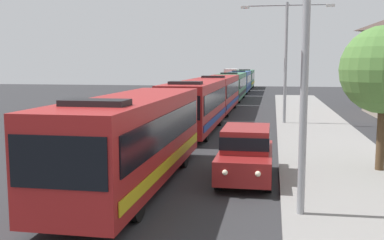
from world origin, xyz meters
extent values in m
cube|color=maroon|center=(-1.30, 10.66, 1.70)|extent=(2.50, 10.94, 2.70)
cube|color=black|center=(-0.03, 10.66, 2.05)|extent=(0.04, 10.07, 1.00)
cube|color=black|center=(-2.57, 10.66, 2.05)|extent=(0.04, 10.07, 1.00)
cube|color=black|center=(-1.30, 5.17, 2.00)|extent=(2.30, 0.04, 1.20)
cube|color=gold|center=(-0.02, 10.66, 0.90)|extent=(0.03, 10.40, 0.36)
cube|color=black|center=(-1.30, 7.37, 3.13)|extent=(1.75, 0.90, 0.16)
cylinder|color=black|center=(-0.20, 7.27, 0.50)|extent=(0.28, 1.00, 1.00)
cylinder|color=black|center=(-2.40, 7.27, 0.50)|extent=(0.28, 1.00, 1.00)
cylinder|color=black|center=(-0.20, 13.67, 0.50)|extent=(0.28, 1.00, 1.00)
cylinder|color=black|center=(-2.40, 13.67, 0.50)|extent=(0.28, 1.00, 1.00)
cube|color=maroon|center=(-1.30, 23.05, 1.70)|extent=(2.50, 10.77, 2.70)
cube|color=black|center=(-0.03, 23.05, 2.05)|extent=(0.04, 9.91, 1.00)
cube|color=black|center=(-2.57, 23.05, 2.05)|extent=(0.04, 9.91, 1.00)
cube|color=black|center=(-1.30, 17.65, 2.00)|extent=(2.30, 0.04, 1.20)
cube|color=navy|center=(-0.02, 23.05, 0.90)|extent=(0.03, 10.23, 0.36)
cube|color=black|center=(-1.30, 19.82, 3.13)|extent=(1.75, 0.90, 0.16)
cylinder|color=black|center=(-0.20, 19.71, 0.50)|extent=(0.28, 1.00, 1.00)
cylinder|color=black|center=(-2.40, 19.71, 0.50)|extent=(0.28, 1.00, 1.00)
cylinder|color=black|center=(-0.20, 26.01, 0.50)|extent=(0.28, 1.00, 1.00)
cylinder|color=black|center=(-2.40, 26.01, 0.50)|extent=(0.28, 1.00, 1.00)
cube|color=maroon|center=(-1.30, 34.82, 1.70)|extent=(2.50, 12.25, 2.70)
cube|color=black|center=(-0.03, 34.82, 2.05)|extent=(0.04, 11.27, 1.00)
cube|color=black|center=(-2.57, 34.82, 2.05)|extent=(0.04, 11.27, 1.00)
cube|color=black|center=(-1.30, 28.67, 2.00)|extent=(2.30, 0.04, 1.20)
cube|color=navy|center=(-0.02, 34.82, 0.90)|extent=(0.03, 11.64, 0.36)
cube|color=black|center=(-1.30, 31.14, 3.13)|extent=(1.75, 0.90, 0.16)
cylinder|color=black|center=(-0.20, 31.02, 0.50)|extent=(0.28, 1.00, 1.00)
cylinder|color=black|center=(-2.40, 31.02, 0.50)|extent=(0.28, 1.00, 1.00)
cylinder|color=black|center=(-0.20, 38.19, 0.50)|extent=(0.28, 1.00, 1.00)
cylinder|color=black|center=(-2.40, 38.19, 0.50)|extent=(0.28, 1.00, 1.00)
cube|color=#33724C|center=(-1.30, 47.67, 1.70)|extent=(2.50, 12.27, 2.70)
cube|color=black|center=(-0.03, 47.67, 2.05)|extent=(0.04, 11.29, 1.00)
cube|color=black|center=(-2.57, 47.67, 2.05)|extent=(0.04, 11.29, 1.00)
cube|color=black|center=(-1.30, 41.51, 2.00)|extent=(2.30, 0.04, 1.20)
cube|color=black|center=(-0.02, 47.67, 0.90)|extent=(0.03, 11.65, 0.36)
cube|color=black|center=(-1.30, 43.99, 3.13)|extent=(1.75, 0.90, 0.16)
cylinder|color=black|center=(-0.20, 43.86, 0.50)|extent=(0.28, 1.00, 1.00)
cylinder|color=black|center=(-2.40, 43.86, 0.50)|extent=(0.28, 1.00, 1.00)
cylinder|color=black|center=(-0.20, 51.04, 0.50)|extent=(0.28, 1.00, 1.00)
cylinder|color=black|center=(-2.40, 51.04, 0.50)|extent=(0.28, 1.00, 1.00)
cube|color=#284C8C|center=(-1.30, 60.66, 1.70)|extent=(2.50, 11.09, 2.70)
cube|color=black|center=(-0.03, 60.66, 2.05)|extent=(0.04, 10.20, 1.00)
cube|color=black|center=(-2.57, 60.66, 2.05)|extent=(0.04, 10.20, 1.00)
cube|color=black|center=(-1.30, 55.10, 2.00)|extent=(2.30, 0.04, 1.20)
cube|color=navy|center=(-0.02, 60.66, 0.90)|extent=(0.03, 10.53, 0.36)
cube|color=black|center=(-1.30, 57.33, 3.13)|extent=(1.75, 0.90, 0.16)
cylinder|color=black|center=(-0.20, 57.22, 0.50)|extent=(0.28, 1.00, 1.00)
cylinder|color=black|center=(-2.40, 57.22, 0.50)|extent=(0.28, 1.00, 1.00)
cylinder|color=black|center=(-0.20, 63.71, 0.50)|extent=(0.28, 1.00, 1.00)
cylinder|color=black|center=(-2.40, 63.71, 0.50)|extent=(0.28, 1.00, 1.00)
cube|color=#33724C|center=(-1.30, 73.36, 1.70)|extent=(2.50, 10.67, 2.70)
cube|color=black|center=(-0.03, 73.36, 2.05)|extent=(0.04, 9.82, 1.00)
cube|color=black|center=(-2.57, 73.36, 2.05)|extent=(0.04, 9.82, 1.00)
cube|color=black|center=(-1.30, 68.01, 2.00)|extent=(2.30, 0.04, 1.20)
cube|color=gold|center=(-0.02, 73.36, 0.90)|extent=(0.03, 10.14, 0.36)
cube|color=black|center=(-1.30, 70.16, 3.13)|extent=(1.75, 0.90, 0.16)
cylinder|color=black|center=(-0.20, 70.06, 0.50)|extent=(0.28, 1.00, 1.00)
cylinder|color=black|center=(-2.40, 70.06, 0.50)|extent=(0.28, 1.00, 1.00)
cylinder|color=black|center=(-0.20, 76.30, 0.50)|extent=(0.28, 1.00, 1.00)
cylinder|color=black|center=(-2.40, 76.30, 0.50)|extent=(0.28, 1.00, 1.00)
cube|color=maroon|center=(2.40, 12.03, 0.70)|extent=(1.84, 4.44, 0.80)
cube|color=maroon|center=(2.40, 12.18, 1.50)|extent=(1.62, 2.58, 0.80)
cube|color=black|center=(2.40, 12.18, 1.50)|extent=(1.66, 2.67, 0.44)
sphere|color=#F9EFCC|center=(1.89, 9.79, 0.80)|extent=(0.18, 0.18, 0.18)
sphere|color=#F9EFCC|center=(2.91, 9.79, 0.80)|extent=(0.18, 0.18, 0.18)
cylinder|color=black|center=(1.58, 10.65, 0.35)|extent=(0.22, 0.70, 0.70)
cylinder|color=black|center=(3.22, 10.65, 0.35)|extent=(0.22, 0.70, 0.70)
cylinder|color=black|center=(1.58, 13.41, 0.35)|extent=(0.22, 0.70, 0.70)
cylinder|color=black|center=(3.22, 13.41, 0.35)|extent=(0.22, 0.70, 0.70)
cube|color=maroon|center=(-4.60, 79.01, 1.45)|extent=(2.30, 1.80, 2.20)
cube|color=silver|center=(-4.60, 82.96, 1.80)|extent=(2.35, 6.12, 2.70)
cube|color=black|center=(-4.60, 78.09, 1.75)|extent=(2.07, 0.04, 0.90)
cylinder|color=black|center=(-5.63, 79.01, 0.45)|extent=(0.26, 0.90, 0.90)
cylinder|color=black|center=(-3.57, 79.01, 0.45)|extent=(0.26, 0.90, 0.90)
cylinder|color=black|center=(-5.63, 84.24, 0.45)|extent=(0.26, 0.90, 0.90)
cylinder|color=black|center=(-3.57, 84.24, 0.45)|extent=(0.26, 0.90, 0.90)
cylinder|color=gray|center=(4.10, 8.22, 3.91)|extent=(0.20, 0.20, 7.52)
cylinder|color=gray|center=(4.10, 27.25, 4.16)|extent=(0.20, 0.20, 8.03)
cylinder|color=gray|center=(2.72, 27.25, 7.98)|extent=(2.76, 0.10, 0.10)
cube|color=silver|center=(1.34, 27.25, 7.90)|extent=(0.56, 0.28, 0.16)
cylinder|color=gray|center=(5.48, 27.25, 7.98)|extent=(2.76, 0.10, 0.10)
cube|color=silver|center=(6.86, 27.25, 7.90)|extent=(0.56, 0.28, 0.16)
cylinder|color=#4C3823|center=(7.34, 13.92, 1.38)|extent=(0.32, 0.32, 2.47)
sphere|color=#4C7A38|center=(7.34, 13.92, 3.92)|extent=(3.27, 3.27, 3.27)
camera|label=1|loc=(3.30, -3.82, 4.15)|focal=42.21mm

